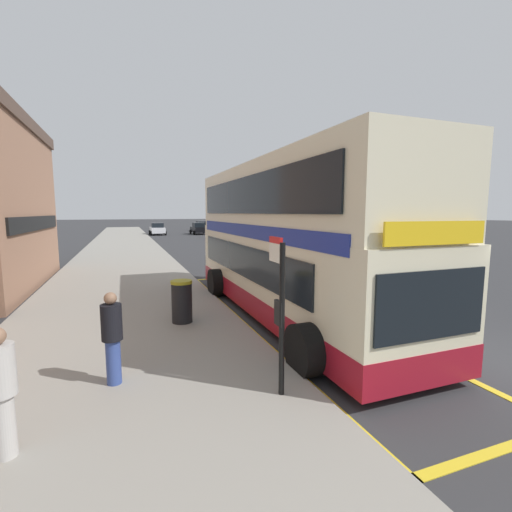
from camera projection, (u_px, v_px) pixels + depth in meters
The scene contains 12 objects.
ground_plane at pixel (194, 241), 37.05m from camera, with size 260.00×260.00×0.00m, color #333335.
pavement_near at pixel (123, 243), 34.60m from camera, with size 6.00×76.00×0.14m, color gray.
double_decker_bus at pixel (286, 246), 10.32m from camera, with size 3.20×10.62×4.40m.
bus_bay_markings at pixel (285, 315), 10.43m from camera, with size 2.99×12.93×0.01m.
bus_stop_sign at pixel (280, 301), 5.53m from camera, with size 0.09×0.51×2.50m.
parked_car_white_across at pixel (157, 229), 47.81m from camera, with size 2.09×4.20×1.62m.
parked_car_black_ahead at pixel (202, 226), 57.49m from camera, with size 2.09×4.20×1.62m.
parked_car_black_behind at pixel (199, 229), 49.19m from camera, with size 2.09×4.20×1.62m.
parked_car_black_far at pixel (228, 231), 41.73m from camera, with size 2.09×4.20×1.62m.
pedestrian_waiting_near_sign at pixel (112, 335), 5.88m from camera, with size 0.34×0.34×1.58m.
pedestrian_further_back at pixel (1, 388), 4.09m from camera, with size 0.34×0.34×1.59m.
litter_bin at pixel (182, 301), 9.27m from camera, with size 0.56×0.56×1.12m.
Camera 1 is at (-6.88, -4.90, 3.03)m, focal length 24.69 mm.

